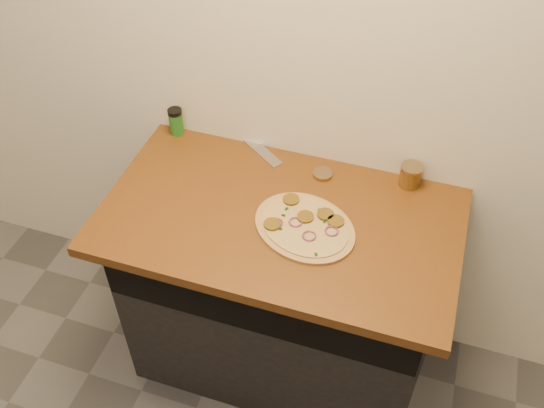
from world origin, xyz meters
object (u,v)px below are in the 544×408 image
(pizza, at_px, (305,226))
(spice_shaker, at_px, (176,121))
(chefs_knife, at_px, (248,138))
(salsa_jar, at_px, (410,175))

(pizza, bearing_deg, spice_shaker, 151.43)
(chefs_knife, xyz_separation_m, spice_shaker, (-0.27, -0.05, 0.05))
(pizza, relative_size, chefs_knife, 1.60)
(salsa_jar, relative_size, spice_shaker, 0.78)
(pizza, distance_m, spice_shaker, 0.69)
(chefs_knife, bearing_deg, spice_shaker, -170.17)
(chefs_knife, height_order, spice_shaker, spice_shaker)
(pizza, bearing_deg, chefs_knife, 131.42)
(chefs_knife, distance_m, salsa_jar, 0.63)
(pizza, bearing_deg, salsa_jar, 47.35)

